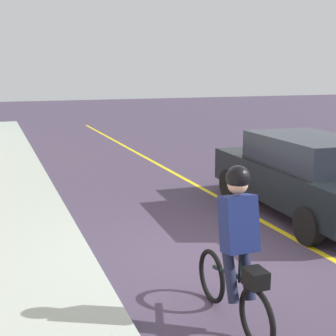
% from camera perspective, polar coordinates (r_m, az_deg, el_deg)
% --- Properties ---
extents(ground_plane, '(80.00, 80.00, 0.00)m').
position_cam_1_polar(ground_plane, '(7.26, 5.50, -10.61)').
color(ground_plane, '#42374C').
extents(lane_line_centre, '(36.00, 0.12, 0.01)m').
position_cam_1_polar(lane_line_centre, '(8.07, 15.84, -8.66)').
color(lane_line_centre, yellow).
rests_on(lane_line_centre, ground).
extents(cyclist_lead, '(1.71, 0.36, 1.83)m').
position_cam_1_polar(cyclist_lead, '(5.03, 8.63, -9.99)').
color(cyclist_lead, black).
rests_on(cyclist_lead, ground).
extents(patrol_sedan, '(4.49, 2.12, 1.58)m').
position_cam_1_polar(patrol_sedan, '(9.31, 16.64, -0.68)').
color(patrol_sedan, black).
rests_on(patrol_sedan, ground).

